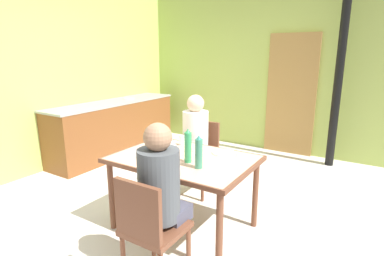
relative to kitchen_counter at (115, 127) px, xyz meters
name	(u,v)px	position (x,y,z in m)	size (l,w,h in m)	color
ground_plane	(162,207)	(1.85, -1.13, -0.45)	(7.27, 7.27, 0.00)	silver
wall_back	(257,68)	(1.85, 1.67, 0.98)	(4.56, 0.10, 2.87)	#A5BB59
wall_left	(76,69)	(-0.33, -0.43, 0.98)	(0.10, 4.19, 2.87)	#A8BF5B
door_wooden	(291,95)	(2.50, 1.59, 0.55)	(0.80, 0.05, 2.00)	#A0763E
stove_pipe_column	(339,71)	(3.23, 1.32, 0.98)	(0.12, 0.12, 2.87)	black
kitchen_counter	(115,127)	(0.00, 0.00, 0.00)	(0.61, 2.43, 0.91)	brown
dining_table	(184,164)	(2.28, -1.32, 0.21)	(1.30, 0.91, 0.73)	brown
chair_near_diner	(149,227)	(2.53, -2.13, 0.05)	(0.40, 0.40, 0.87)	brown
chair_far_diner	(201,152)	(2.00, -0.51, 0.05)	(0.40, 0.40, 0.87)	brown
person_near_diner	(160,182)	(2.53, -1.99, 0.33)	(0.30, 0.37, 0.77)	#4C4C5F
person_far_diner	(195,132)	(2.00, -0.65, 0.33)	(0.30, 0.37, 0.77)	silver
water_bottle_green_near	(199,153)	(2.55, -1.49, 0.41)	(0.07, 0.07, 0.29)	#398669
water_bottle_green_far	(188,146)	(2.39, -1.41, 0.42)	(0.06, 0.06, 0.31)	#339B5D
dinner_plate_near_left	(146,156)	(1.97, -1.50, 0.28)	(0.19, 0.19, 0.01)	white
dinner_plate_near_right	(166,144)	(1.91, -1.08, 0.28)	(0.21, 0.21, 0.01)	white
dinner_plate_far_center	(224,153)	(2.56, -1.02, 0.28)	(0.23, 0.23, 0.01)	white
drinking_glass_by_near_diner	(182,140)	(2.06, -1.01, 0.33)	(0.06, 0.06, 0.11)	silver
cutlery_knife_near	(202,155)	(2.40, -1.19, 0.28)	(0.15, 0.02, 0.00)	silver
cutlery_fork_near	(245,159)	(2.79, -1.07, 0.28)	(0.15, 0.02, 0.00)	silver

